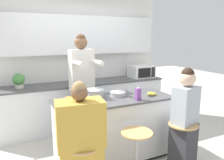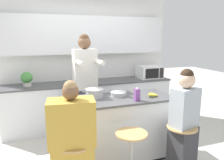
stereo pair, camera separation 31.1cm
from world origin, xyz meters
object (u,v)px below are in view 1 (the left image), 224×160
Objects in this scene: coffee_cup_near at (69,100)px; cooking_pot at (95,94)px; banana_bunch at (151,94)px; person_wrapped_blanket at (81,149)px; juice_carton at (138,94)px; fruit_bowl at (118,94)px; person_cooking at (82,90)px; person_seated_near at (184,124)px; microwave at (141,71)px; kitchen_island at (114,128)px; potted_plant at (19,80)px; bar_stool_center at (136,155)px; bar_stool_rightmost at (182,145)px.

cooking_pot is at bearing 15.44° from coffee_cup_near.
cooking_pot reaches higher than banana_bunch.
juice_carton is (0.96, 0.44, 0.38)m from person_wrapped_blanket.
person_cooking is at bearing 120.48° from fruit_bowl.
person_seated_near reaches higher than cooking_pot.
microwave is (1.56, 0.64, 0.11)m from person_cooking.
kitchen_island is 1.90m from potted_plant.
bar_stool_center is 0.50× the size of person_wrapped_blanket.
microwave is (0.63, 2.00, 0.66)m from bar_stool_rightmost.
banana_bunch is (1.20, -0.13, -0.02)m from coffee_cup_near.
coffee_cup_near is (-0.65, 0.63, 0.60)m from bar_stool_center.
microwave is at bearing 55.90° from juice_carton.
person_seated_near is at bearing -26.23° from coffee_cup_near.
fruit_bowl reaches higher than banana_bunch.
person_cooking is at bearing 124.35° from bar_stool_rightmost.
fruit_bowl is (0.11, 0.09, 0.49)m from kitchen_island.
person_cooking is at bearing 59.88° from coffee_cup_near.
person_cooking is 7.92× the size of fruit_bowl.
potted_plant is at bearing 132.27° from juice_carton.
person_wrapped_blanket is 2.12m from potted_plant.
kitchen_island is 0.75m from banana_bunch.
bar_stool_center is at bearing -81.42° from person_cooking.
bar_stool_rightmost is 2.84m from potted_plant.
person_wrapped_blanket is 5.21× the size of potted_plant.
person_seated_near is 7.82× the size of juice_carton.
person_wrapped_blanket reaches higher than juice_carton.
kitchen_island is 1.20× the size of person_seated_near.
bar_stool_center is at bearing 162.63° from person_seated_near.
microwave is (1.31, 1.33, 0.57)m from kitchen_island.
potted_plant is at bearing 126.86° from cooking_pot.
microwave is (1.05, 1.56, 0.02)m from juice_carton.
bar_stool_rightmost is at bearing -47.43° from potted_plant.
kitchen_island is 0.63m from bar_stool_center.
person_cooking is (-0.25, 0.70, 0.46)m from kitchen_island.
kitchen_island is 0.64m from juice_carton.
coffee_cup_near is (0.05, 0.67, 0.34)m from person_wrapped_blanket.
potted_plant is (-1.74, 1.48, 0.08)m from banana_bunch.
cooking_pot is at bearing 126.45° from person_seated_near.
person_wrapped_blanket reaches higher than coffee_cup_near.
bar_stool_center is at bearing -122.67° from juice_carton.
bar_stool_rightmost is at bearing -52.77° from fruit_bowl.
fruit_bowl is at bearing 50.56° from person_wrapped_blanket.
potted_plant is (-0.53, 1.36, 0.07)m from coffee_cup_near.
bar_stool_rightmost is 0.48× the size of person_seated_near.
coffee_cup_near is (-1.36, 0.67, 0.31)m from person_seated_near.
person_seated_near reaches higher than juice_carton.
person_wrapped_blanket is 5.89× the size of fruit_bowl.
potted_plant reaches higher than coffee_cup_near.
person_wrapped_blanket reaches higher than bar_stool_center.
person_wrapped_blanket is at bearing -110.62° from person_cooking.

